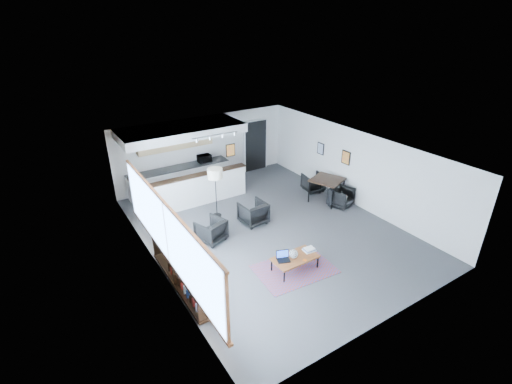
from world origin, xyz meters
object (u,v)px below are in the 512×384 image
coffee_table (295,258)px  armchair_left (211,229)px  book_stack (309,249)px  ceramic_pot (294,254)px  floor_lamp (215,175)px  laptop (283,257)px  dining_chair_far (313,183)px  dining_table (327,181)px  microwave (204,158)px  dining_chair_near (341,197)px  armchair_right (253,212)px

coffee_table → armchair_left: 2.70m
book_stack → armchair_left: armchair_left is taller
ceramic_pot → floor_lamp: floor_lamp is taller
laptop → book_stack: laptop is taller
dining_chair_far → dining_table: bearing=87.8°
armchair_left → dining_table: 4.60m
floor_lamp → microwave: bearing=72.6°
coffee_table → dining_chair_far: dining_chair_far is taller
laptop → dining_chair_near: bearing=46.4°
floor_lamp → dining_chair_near: bearing=-22.6°
laptop → book_stack: size_ratio=1.23×
laptop → dining_chair_near: dining_chair_near is taller
book_stack → dining_chair_far: dining_chair_far is taller
armchair_left → dining_chair_near: size_ratio=1.19×
floor_lamp → microwave: 2.67m
book_stack → ceramic_pot: bearing=-178.1°
dining_chair_far → ceramic_pot: bearing=53.5°
armchair_left → dining_table: size_ratio=0.57×
ceramic_pot → armchair_left: size_ratio=0.31×
coffee_table → laptop: (-0.32, 0.10, 0.10)m
book_stack → microwave: bearing=91.0°
armchair_right → dining_chair_near: 3.25m
dining_chair_near → microwave: 5.30m
ceramic_pot → dining_table: size_ratio=0.18×
laptop → microwave: 6.15m
dining_chair_near → dining_chair_far: dining_chair_near is taller
armchair_right → dining_chair_near: (3.19, -0.63, -0.08)m
coffee_table → armchair_left: armchair_left is taller
dining_table → dining_chair_near: dining_table is taller
dining_chair_far → microwave: bearing=-30.8°
armchair_right → floor_lamp: 1.67m
dining_table → microwave: size_ratio=2.63×
armchair_left → microwave: (1.60, 3.76, 0.72)m
book_stack → dining_chair_near: bearing=32.7°
coffee_table → dining_table: bearing=36.8°
coffee_table → armchair_right: 2.65m
book_stack → dining_chair_far: 4.61m
armchair_left → dining_chair_near: armchair_left is taller
dining_chair_near → microwave: (-3.17, 4.17, 0.79)m
armchair_left → armchair_right: (1.59, 0.22, 0.02)m
armchair_right → microwave: size_ratio=1.59×
coffee_table → dining_table: 4.24m
laptop → armchair_right: (0.69, 2.53, -0.06)m
coffee_table → microwave: size_ratio=2.39×
armchair_right → microwave: 3.61m
coffee_table → ceramic_pot: (-0.05, 0.01, 0.14)m
book_stack → dining_table: dining_table is taller
armchair_left → dining_chair_far: 4.89m
book_stack → microwave: size_ratio=0.65×
laptop → dining_chair_far: bearing=61.3°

